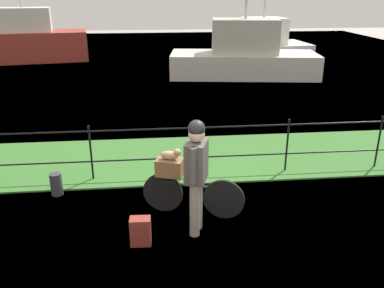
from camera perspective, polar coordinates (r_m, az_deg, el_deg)
The scene contains 13 objects.
ground_plane at distance 5.86m, azimuth 1.96°, elevation -13.00°, with size 60.00×60.00×0.00m, color #9E9993.
grass_strip at distance 8.34m, azimuth -0.66°, elevation -1.95°, with size 27.00×2.40×0.03m, color #38702D.
harbor_water at distance 17.87m, azimuth -3.64°, elevation 10.53°, with size 30.00×30.00×0.00m, color #60849E.
iron_fence at distance 7.37m, azimuth -0.10°, elevation -0.17°, with size 18.04×0.04×1.05m.
bicycle_main at distance 6.24m, azimuth -0.04°, elevation -7.12°, with size 1.52×0.55×0.63m.
wooden_crate at distance 6.13m, azimuth -3.14°, elevation -3.26°, with size 0.40×0.26×0.26m, color brown.
terrier_dog at distance 6.04m, azimuth -2.95°, elevation -1.50°, with size 0.32×0.22×0.18m.
cyclist_person at distance 5.52m, azimuth 0.61°, elevation -3.36°, with size 0.37×0.52×1.68m.
backpack_on_paving at distance 5.67m, azimuth -7.24°, elevation -12.07°, with size 0.28×0.18×0.40m, color maroon.
mooring_bollard at distance 7.24m, azimuth -18.53°, elevation -5.37°, with size 0.20×0.20×0.39m, color #38383D.
moored_boat_near at distance 16.29m, azimuth 7.30°, elevation 12.15°, with size 5.89×2.91×3.78m.
moored_boat_mid at distance 21.13m, azimuth -22.25°, elevation 13.21°, with size 5.75×2.90×4.03m.
moored_boat_far at distance 19.40m, azimuth 9.84°, elevation 13.30°, with size 4.26×2.69×3.62m.
Camera 1 is at (-0.69, -4.80, 3.29)m, focal length 37.95 mm.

